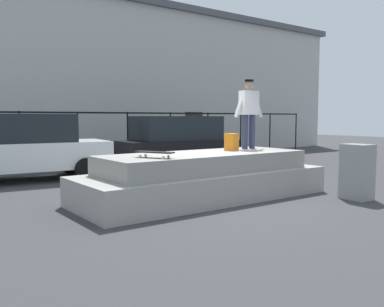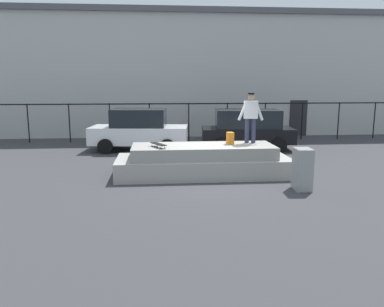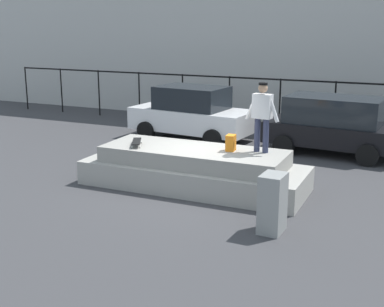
{
  "view_description": "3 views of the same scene",
  "coord_description": "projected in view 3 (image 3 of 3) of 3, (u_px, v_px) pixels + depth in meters",
  "views": [
    {
      "loc": [
        -5.62,
        -6.92,
        1.74
      ],
      "look_at": [
        0.36,
        1.17,
        0.87
      ],
      "focal_mm": 38.98,
      "sensor_mm": 36.0,
      "label": 1
    },
    {
      "loc": [
        -1.58,
        -12.16,
        2.97
      ],
      "look_at": [
        -0.4,
        1.13,
        0.52
      ],
      "focal_mm": 36.16,
      "sensor_mm": 36.0,
      "label": 2
    },
    {
      "loc": [
        4.94,
        -11.39,
        4.06
      ],
      "look_at": [
        -0.44,
        0.61,
        0.7
      ],
      "focal_mm": 49.07,
      "sensor_mm": 36.0,
      "label": 3
    }
  ],
  "objects": [
    {
      "name": "warehouse_building",
      "position": [
        312.0,
        33.0,
        23.41
      ],
      "size": [
        32.38,
        7.53,
        6.93
      ],
      "color": "#B2B2AD",
      "rests_on": "ground_plane"
    },
    {
      "name": "skateboarder",
      "position": [
        262.0,
        112.0,
        12.3
      ],
      "size": [
        0.86,
        0.28,
        1.66
      ],
      "color": "#2D334C",
      "rests_on": "concrete_ledge"
    },
    {
      "name": "car_white_sedan_near",
      "position": [
        192.0,
        113.0,
        18.18
      ],
      "size": [
        4.4,
        2.41,
        1.84
      ],
      "color": "white",
      "rests_on": "ground_plane"
    },
    {
      "name": "concrete_ledge",
      "position": [
        194.0,
        169.0,
        13.02
      ],
      "size": [
        5.57,
        2.02,
        0.99
      ],
      "color": "#9E9B93",
      "rests_on": "ground_plane"
    },
    {
      "name": "fence_row",
      "position": [
        280.0,
        95.0,
        19.42
      ],
      "size": [
        24.06,
        0.06,
        1.96
      ],
      "color": "black",
      "rests_on": "ground_plane"
    },
    {
      "name": "skateboard",
      "position": [
        136.0,
        142.0,
        13.16
      ],
      "size": [
        0.53,
        0.79,
        0.12
      ],
      "color": "black",
      "rests_on": "concrete_ledge"
    },
    {
      "name": "backpack",
      "position": [
        231.0,
        143.0,
        12.61
      ],
      "size": [
        0.22,
        0.29,
        0.39
      ],
      "primitive_type": "cube",
      "rotation": [
        0.0,
        0.0,
        4.79
      ],
      "color": "orange",
      "rests_on": "concrete_ledge"
    },
    {
      "name": "car_black_hatchback_mid",
      "position": [
        334.0,
        124.0,
        16.15
      ],
      "size": [
        4.2,
        2.41,
        1.78
      ],
      "color": "black",
      "rests_on": "ground_plane"
    },
    {
      "name": "ground_plane",
      "position": [
        198.0,
        188.0,
        13.03
      ],
      "size": [
        60.0,
        60.0,
        0.0
      ],
      "primitive_type": "plane",
      "color": "#38383A"
    },
    {
      "name": "utility_box",
      "position": [
        272.0,
        203.0,
        10.21
      ],
      "size": [
        0.47,
        0.62,
        1.18
      ],
      "primitive_type": "cube",
      "rotation": [
        0.0,
        0.0,
        -0.04
      ],
      "color": "gray",
      "rests_on": "ground_plane"
    }
  ]
}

